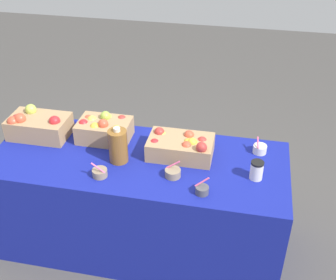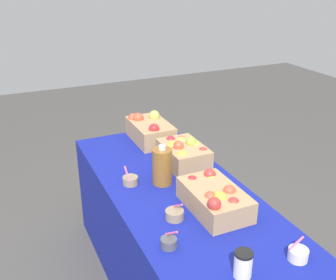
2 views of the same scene
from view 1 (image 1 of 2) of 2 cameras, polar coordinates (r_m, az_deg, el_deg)
name	(u,v)px [view 1 (image 1 of 2)]	position (r m, az deg, el deg)	size (l,w,h in m)	color
ground_plane	(142,240)	(3.20, -3.51, -13.26)	(10.00, 10.00, 0.00)	#474442
table	(140,202)	(2.95, -3.75, -8.29)	(1.90, 0.76, 0.74)	navy
apple_crate_left	(37,125)	(3.03, -17.17, 1.91)	(0.40, 0.25, 0.20)	tan
apple_crate_middle	(104,129)	(2.89, -8.62, 1.53)	(0.35, 0.24, 0.18)	tan
apple_crate_right	(181,146)	(2.70, 1.72, -0.82)	(0.41, 0.25, 0.17)	tan
sample_bowl_near	(100,173)	(2.58, -9.16, -4.36)	(0.09, 0.09, 0.11)	gray
sample_bowl_mid	(202,190)	(2.43, 4.61, -6.69)	(0.08, 0.08, 0.10)	#4C4C51
sample_bowl_far	(173,173)	(2.55, 0.65, -4.44)	(0.10, 0.10, 0.10)	gray
sample_bowl_extra	(260,149)	(2.81, 12.24, -1.18)	(0.09, 0.09, 0.10)	silver
cider_jug	(118,146)	(2.65, -6.73, -0.79)	(0.12, 0.12, 0.24)	brown
coffee_cup	(257,170)	(2.56, 11.83, -4.00)	(0.08, 0.08, 0.12)	silver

